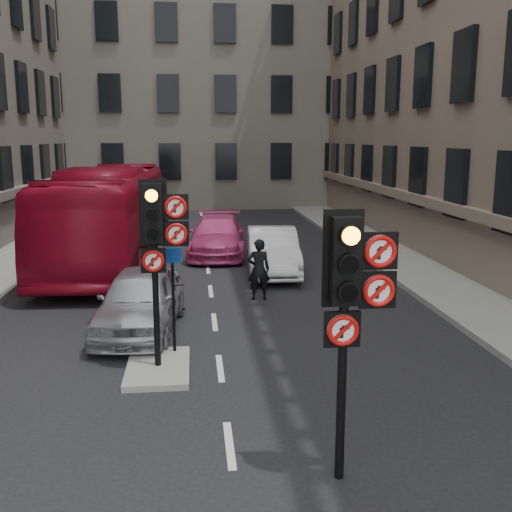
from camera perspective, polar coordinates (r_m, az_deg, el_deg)
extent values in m
cube|color=gray|center=(20.12, 16.52, -1.76)|extent=(3.00, 50.00, 0.16)
cube|color=gray|center=(11.95, -9.30, -10.46)|extent=(1.20, 2.00, 0.12)
cube|color=slate|center=(44.44, -5.67, 18.38)|extent=(30.00, 14.00, 20.00)
cylinder|color=black|center=(8.02, 8.13, -12.78)|extent=(0.12, 0.12, 2.40)
cube|color=black|center=(7.48, 8.50, -0.44)|extent=(0.36, 0.28, 1.10)
cube|color=black|center=(7.60, 8.26, -0.24)|extent=(0.52, 0.03, 1.25)
cylinder|color=orange|center=(7.18, 9.07, 1.90)|extent=(0.22, 0.01, 0.22)
cylinder|color=black|center=(7.25, 8.98, -0.83)|extent=(0.22, 0.01, 0.22)
cylinder|color=black|center=(7.33, 8.90, -3.51)|extent=(0.22, 0.01, 0.22)
cube|color=black|center=(7.55, 11.65, 0.49)|extent=(0.47, 0.05, 0.47)
cylinder|color=white|center=(7.52, 11.74, 0.44)|extent=(0.41, 0.02, 0.41)
torus|color=#BF0C0A|center=(7.50, 11.78, 0.42)|extent=(0.41, 0.06, 0.41)
cube|color=#BF0C0A|center=(7.50, 11.79, 0.41)|extent=(0.25, 0.01, 0.25)
cube|color=black|center=(7.66, 11.50, -3.18)|extent=(0.47, 0.05, 0.47)
cylinder|color=white|center=(7.62, 11.59, -3.26)|extent=(0.41, 0.02, 0.41)
torus|color=#BF0C0A|center=(7.61, 11.63, -3.28)|extent=(0.41, 0.06, 0.41)
cube|color=#BF0C0A|center=(7.61, 11.64, -3.29)|extent=(0.25, 0.01, 0.25)
cube|color=black|center=(7.68, 8.20, -6.91)|extent=(0.47, 0.05, 0.47)
cylinder|color=white|center=(7.65, 8.27, -7.01)|extent=(0.41, 0.02, 0.41)
torus|color=#BF0C0A|center=(7.63, 8.30, -7.04)|extent=(0.41, 0.06, 0.41)
cube|color=#BF0C0A|center=(7.63, 8.31, -7.05)|extent=(0.25, 0.01, 0.25)
cylinder|color=black|center=(11.55, -9.50, -4.63)|extent=(0.12, 0.12, 2.40)
cube|color=black|center=(11.20, -9.79, 4.01)|extent=(0.36, 0.28, 1.10)
cube|color=black|center=(11.33, -9.75, 4.09)|extent=(0.52, 0.03, 1.25)
cylinder|color=orange|center=(10.92, -9.93, 5.67)|extent=(0.22, 0.02, 0.22)
cylinder|color=black|center=(10.96, -9.87, 3.85)|extent=(0.22, 0.02, 0.22)
cylinder|color=black|center=(11.01, -9.81, 2.04)|extent=(0.22, 0.02, 0.22)
cube|color=black|center=(11.14, -7.65, 4.66)|extent=(0.47, 0.05, 0.47)
cylinder|color=white|center=(11.11, -7.66, 4.64)|extent=(0.41, 0.02, 0.41)
torus|color=#BF0C0A|center=(11.09, -7.66, 4.63)|extent=(0.41, 0.06, 0.41)
cube|color=#BF0C0A|center=(11.09, -7.66, 4.63)|extent=(0.25, 0.02, 0.25)
cube|color=black|center=(11.21, -7.59, 2.12)|extent=(0.47, 0.05, 0.47)
cylinder|color=white|center=(11.17, -7.59, 2.09)|extent=(0.41, 0.02, 0.41)
torus|color=#BF0C0A|center=(11.16, -7.59, 2.08)|extent=(0.41, 0.06, 0.41)
cube|color=#BF0C0A|center=(11.15, -7.59, 2.08)|extent=(0.25, 0.02, 0.25)
cube|color=black|center=(11.32, -9.75, -0.42)|extent=(0.47, 0.05, 0.47)
cylinder|color=white|center=(11.28, -9.76, -0.47)|extent=(0.41, 0.02, 0.41)
torus|color=#BF0C0A|center=(11.27, -9.76, -0.48)|extent=(0.41, 0.06, 0.41)
cube|color=#BF0C0A|center=(11.26, -9.77, -0.49)|extent=(0.25, 0.02, 0.25)
imported|color=#A4A6AC|center=(14.18, -10.97, -4.16)|extent=(2.14, 4.44, 1.46)
imported|color=white|center=(19.82, 1.58, 0.48)|extent=(1.86, 4.62, 1.49)
imported|color=#C13872|center=(22.97, -3.71, 1.92)|extent=(2.46, 5.20, 1.47)
imported|color=maroon|center=(22.07, -13.77, 3.81)|extent=(3.22, 12.37, 3.42)
imported|color=black|center=(15.14, -7.57, -3.98)|extent=(0.61, 1.69, 0.99)
imported|color=black|center=(16.56, 0.26, -1.28)|extent=(0.63, 0.41, 1.71)
cylinder|color=black|center=(12.29, -7.88, -4.28)|extent=(0.06, 0.06, 2.12)
cube|color=navy|center=(12.02, -8.01, 0.05)|extent=(0.37, 0.06, 0.30)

